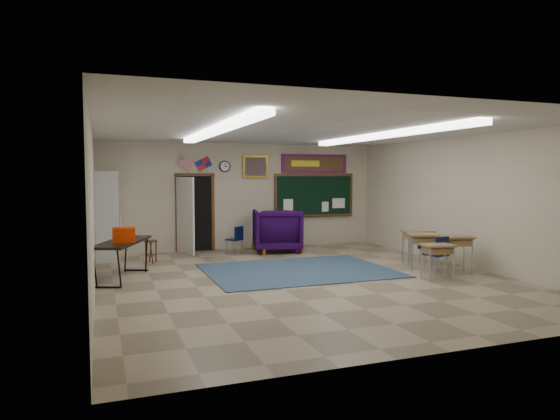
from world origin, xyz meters
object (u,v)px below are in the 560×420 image
object	(u,v)px
wingback_armchair	(277,230)
folding_table	(123,258)
student_desk_front_right	(418,245)
wooden_stool	(151,251)
student_desk_front_left	(424,250)

from	to	relation	value
wingback_armchair	folding_table	size ratio (longest dim) A/B	0.65
student_desk_front_right	wooden_stool	distance (m)	6.36
wingback_armchair	folding_table	xyz separation A→B (m)	(-4.17, -2.39, -0.16)
student_desk_front_left	wooden_stool	world-z (taller)	student_desk_front_left
wingback_armchair	student_desk_front_left	world-z (taller)	wingback_armchair
student_desk_front_left	student_desk_front_right	bearing A→B (deg)	88.14
student_desk_front_right	student_desk_front_left	bearing A→B (deg)	-107.61
wingback_armchair	student_desk_front_right	size ratio (longest dim) A/B	1.61
student_desk_front_left	student_desk_front_right	distance (m)	0.79
student_desk_front_left	wooden_stool	bearing A→B (deg)	175.52
wingback_armchair	student_desk_front_left	bearing A→B (deg)	132.04
student_desk_front_right	folding_table	xyz separation A→B (m)	(-6.63, 0.60, -0.02)
wingback_armchair	folding_table	bearing A→B (deg)	42.12
student_desk_front_right	wooden_stool	size ratio (longest dim) A/B	1.47
wooden_stool	folding_table	bearing A→B (deg)	-112.39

